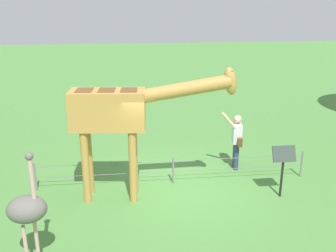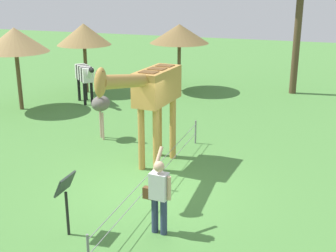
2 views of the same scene
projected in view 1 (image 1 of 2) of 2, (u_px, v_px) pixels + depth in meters
The scene contains 6 objects.
ground_plane at pixel (174, 185), 10.26m from camera, with size 60.00×60.00×0.00m, color #4C843D.
giraffe at pixel (122, 114), 9.01m from camera, with size 3.85×0.85×3.23m.
visitor at pixel (236, 139), 10.98m from camera, with size 0.65×0.59×1.72m.
ostrich at pixel (27, 209), 6.89m from camera, with size 0.70×0.56×2.25m.
info_sign at pixel (283, 161), 9.42m from camera, with size 0.56×0.21×1.32m.
wire_fence at pixel (173, 169), 10.26m from camera, with size 7.05×0.05×0.75m.
Camera 1 is at (-1.16, -9.13, 4.79)m, focal length 42.11 mm.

